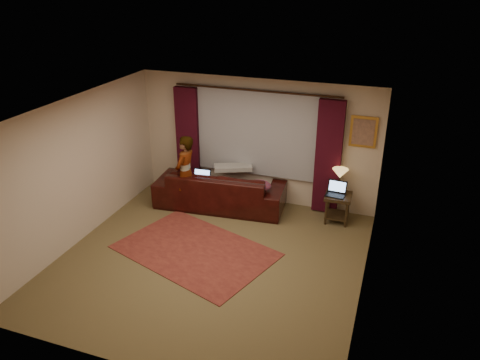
% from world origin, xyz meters
% --- Properties ---
extents(floor, '(5.00, 5.00, 0.01)m').
position_xyz_m(floor, '(0.00, 0.00, -0.01)').
color(floor, brown).
rests_on(floor, ground).
extents(ceiling, '(5.00, 5.00, 0.02)m').
position_xyz_m(ceiling, '(0.00, 0.00, 2.60)').
color(ceiling, silver).
rests_on(ceiling, ground).
extents(wall_back, '(5.00, 0.02, 2.60)m').
position_xyz_m(wall_back, '(0.00, 2.50, 1.30)').
color(wall_back, beige).
rests_on(wall_back, ground).
extents(wall_front, '(5.00, 0.02, 2.60)m').
position_xyz_m(wall_front, '(0.00, -2.50, 1.30)').
color(wall_front, beige).
rests_on(wall_front, ground).
extents(wall_left, '(0.02, 5.00, 2.60)m').
position_xyz_m(wall_left, '(-2.50, 0.00, 1.30)').
color(wall_left, beige).
rests_on(wall_left, ground).
extents(wall_right, '(0.02, 5.00, 2.60)m').
position_xyz_m(wall_right, '(2.50, 0.00, 1.30)').
color(wall_right, beige).
rests_on(wall_right, ground).
extents(sheer_curtain, '(2.50, 0.05, 1.80)m').
position_xyz_m(sheer_curtain, '(0.00, 2.44, 1.50)').
color(sheer_curtain, '#96979E').
rests_on(sheer_curtain, wall_back).
extents(drape_left, '(0.50, 0.14, 2.30)m').
position_xyz_m(drape_left, '(-1.50, 2.39, 1.18)').
color(drape_left, '#350814').
rests_on(drape_left, floor).
extents(drape_right, '(0.50, 0.14, 2.30)m').
position_xyz_m(drape_right, '(1.50, 2.39, 1.18)').
color(drape_right, '#350814').
rests_on(drape_right, floor).
extents(curtain_rod, '(0.04, 0.04, 3.40)m').
position_xyz_m(curtain_rod, '(0.00, 2.39, 2.38)').
color(curtain_rod, black).
rests_on(curtain_rod, wall_back).
extents(picture_frame, '(0.50, 0.04, 0.60)m').
position_xyz_m(picture_frame, '(2.10, 2.47, 1.75)').
color(picture_frame, '#C58A33').
rests_on(picture_frame, wall_back).
extents(sofa, '(2.74, 1.38, 1.07)m').
position_xyz_m(sofa, '(-0.59, 1.92, 0.53)').
color(sofa, black).
rests_on(sofa, floor).
extents(throw_blanket, '(0.84, 0.59, 0.09)m').
position_xyz_m(throw_blanket, '(-0.41, 2.21, 1.06)').
color(throw_blanket, '#9D9B96').
rests_on(throw_blanket, sofa).
extents(clothing_pile, '(0.47, 0.36, 0.20)m').
position_xyz_m(clothing_pile, '(0.28, 1.83, 0.63)').
color(clothing_pile, brown).
rests_on(clothing_pile, sofa).
extents(laptop_sofa, '(0.39, 0.42, 0.27)m').
position_xyz_m(laptop_sofa, '(-0.95, 1.73, 0.67)').
color(laptop_sofa, black).
rests_on(laptop_sofa, sofa).
extents(area_rug, '(3.05, 2.50, 0.01)m').
position_xyz_m(area_rug, '(-0.37, 0.16, 0.01)').
color(area_rug, maroon).
rests_on(area_rug, floor).
extents(end_table, '(0.52, 0.52, 0.57)m').
position_xyz_m(end_table, '(1.80, 2.07, 0.29)').
color(end_table, black).
rests_on(end_table, floor).
extents(tiffany_lamp, '(0.34, 0.34, 0.49)m').
position_xyz_m(tiffany_lamp, '(1.78, 2.19, 0.82)').
color(tiffany_lamp, olive).
rests_on(tiffany_lamp, end_table).
extents(laptop_table, '(0.39, 0.42, 0.26)m').
position_xyz_m(laptop_table, '(1.74, 2.02, 0.70)').
color(laptop_table, black).
rests_on(laptop_table, end_table).
extents(person, '(0.50, 0.50, 1.57)m').
position_xyz_m(person, '(-1.20, 1.59, 0.78)').
color(person, '#9D9B96').
rests_on(person, floor).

